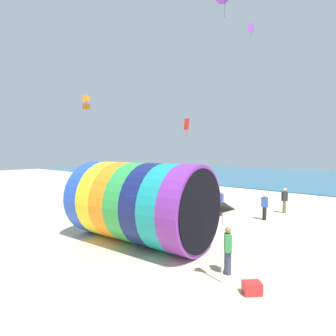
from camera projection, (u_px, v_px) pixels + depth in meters
The scene contains 12 objects.
ground_plane at pixel (137, 244), 11.84m from camera, with size 120.00×120.00×0.00m, color beige.
sea at pixel (325, 178), 42.15m from camera, with size 120.00×40.00×0.10m, color #236084.
giant_inflatable_tube at pixel (140, 202), 12.14m from camera, with size 6.87×4.35×3.68m.
kite_handler at pixel (228, 250), 8.87m from camera, with size 0.39×0.42×1.63m.
kite_orange_box at pixel (86, 102), 19.66m from camera, with size 0.50×0.50×1.11m.
kite_purple_diamond at pixel (251, 28), 23.80m from camera, with size 0.48×0.46×1.30m.
kite_red_diamond at pixel (187, 124), 30.86m from camera, with size 0.91×0.36×2.21m.
bystander_near_water at pixel (220, 202), 17.14m from camera, with size 0.38×0.26×1.71m.
bystander_mid_beach at pixel (265, 206), 16.06m from camera, with size 0.42×0.39×1.65m.
bystander_far_left at pixel (285, 200), 17.89m from camera, with size 0.38×0.42×1.72m.
beach_flag at pixel (228, 212), 8.09m from camera, with size 0.47×0.36×2.60m.
cooler_box at pixel (252, 288), 7.66m from camera, with size 0.52×0.36×0.36m, color red.
Camera 1 is at (8.75, -7.77, 4.14)m, focal length 28.00 mm.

